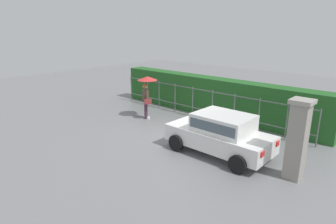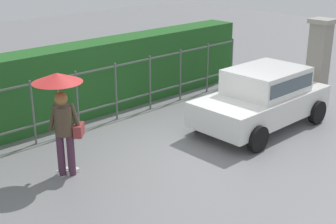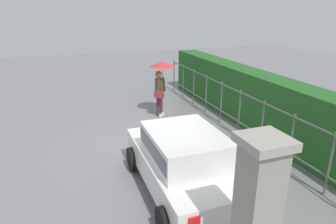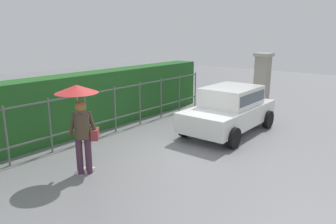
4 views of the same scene
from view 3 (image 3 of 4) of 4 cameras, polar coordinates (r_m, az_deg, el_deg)
ground_plane at (r=8.98m, az=-1.09°, el=-6.38°), size 40.00×40.00×0.00m
car at (r=6.51m, az=2.90°, el=-9.12°), size 3.74×1.87×1.48m
pedestrian at (r=11.01m, az=-1.36°, el=6.77°), size 0.96×0.96×2.06m
gate_pillar at (r=4.43m, az=16.64°, el=-18.70°), size 0.60×0.60×2.42m
fence_section at (r=10.13m, az=11.84°, el=1.27°), size 10.56×0.05×1.50m
hedge_row at (r=10.57m, az=15.98°, el=2.40°), size 11.51×0.90×1.90m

